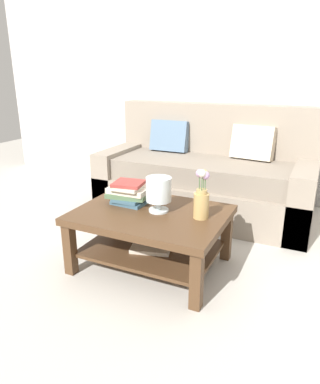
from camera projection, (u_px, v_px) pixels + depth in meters
ground_plane at (176, 253)px, 2.81m from camera, size 10.00×10.00×0.00m
back_wall at (237, 73)px, 3.79m from camera, size 6.40×0.12×2.70m
couch at (206, 177)px, 3.55m from camera, size 2.06×0.90×1.06m
coffee_table at (151, 227)px, 2.53m from camera, size 1.05×0.78×0.43m
book_stack_main at (128, 193)px, 2.62m from camera, size 0.32×0.23×0.17m
glass_hurricane_vase at (159, 191)px, 2.46m from camera, size 0.18×0.18×0.25m
flower_pitcher at (202, 198)px, 2.35m from camera, size 0.10×0.10×0.34m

